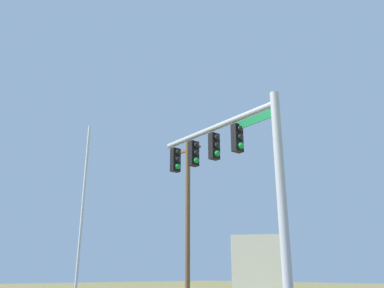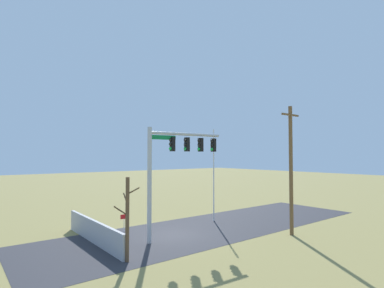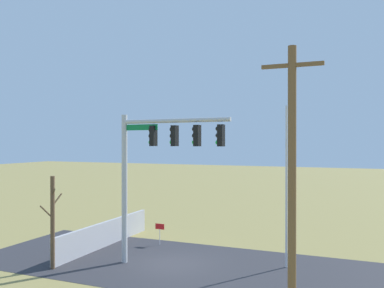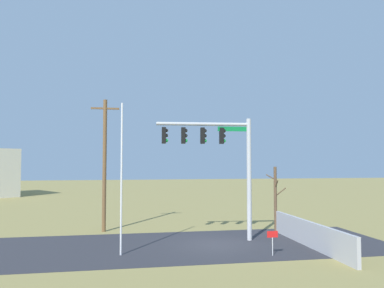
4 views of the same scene
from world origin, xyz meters
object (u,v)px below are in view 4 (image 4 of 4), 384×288
(utility_pole, at_px, (105,163))
(bare_tree, at_px, (275,198))
(signal_mast, at_px, (221,153))
(open_sign, at_px, (272,237))
(flagpole, at_px, (121,178))

(utility_pole, xyz_separation_m, bare_tree, (11.31, -2.20, -2.39))
(signal_mast, distance_m, bare_tree, 5.59)
(utility_pole, relative_size, open_sign, 7.31)
(signal_mast, height_order, flagpole, flagpole)
(bare_tree, height_order, open_sign, bare_tree)
(flagpole, bearing_deg, bare_tree, 23.62)
(flagpole, relative_size, utility_pole, 0.86)
(flagpole, distance_m, open_sign, 8.13)
(open_sign, bearing_deg, signal_mast, 113.34)
(signal_mast, bearing_deg, flagpole, -157.78)
(utility_pole, bearing_deg, open_sign, -42.88)
(utility_pole, height_order, open_sign, utility_pole)
(bare_tree, bearing_deg, open_sign, -114.25)
(open_sign, bearing_deg, flagpole, 169.00)
(signal_mast, xyz_separation_m, flagpole, (-5.79, -2.37, -1.36))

